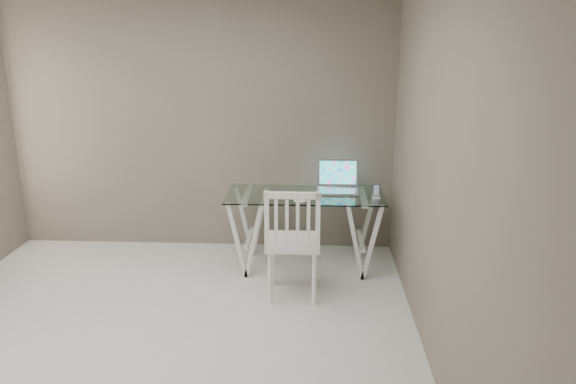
# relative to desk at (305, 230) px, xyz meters

# --- Properties ---
(room) EXTENTS (4.50, 4.52, 2.71)m
(room) POSITION_rel_desk_xyz_m (-1.16, -1.67, 1.33)
(room) COLOR beige
(room) RESTS_ON ground
(desk) EXTENTS (1.50, 0.70, 0.75)m
(desk) POSITION_rel_desk_xyz_m (0.00, 0.00, 0.00)
(desk) COLOR silver
(desk) RESTS_ON ground
(chair) EXTENTS (0.46, 0.46, 1.01)m
(chair) POSITION_rel_desk_xyz_m (-0.09, -0.71, 0.17)
(chair) COLOR white
(chair) RESTS_ON ground
(laptop) EXTENTS (0.40, 0.35, 0.28)m
(laptop) POSITION_rel_desk_xyz_m (0.32, 0.17, 0.43)
(laptop) COLOR #B6B6BA
(laptop) RESTS_ON desk
(keyboard) EXTENTS (0.28, 0.12, 0.01)m
(keyboard) POSITION_rel_desk_xyz_m (-0.17, -0.07, 0.37)
(keyboard) COLOR silver
(keyboard) RESTS_ON desk
(mouse) EXTENTS (0.12, 0.07, 0.04)m
(mouse) POSITION_rel_desk_xyz_m (-0.04, -0.29, 0.38)
(mouse) COLOR white
(mouse) RESTS_ON desk
(phone_dock) EXTENTS (0.07, 0.07, 0.13)m
(phone_dock) POSITION_rel_desk_xyz_m (0.67, -0.10, 0.40)
(phone_dock) COLOR white
(phone_dock) RESTS_ON desk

